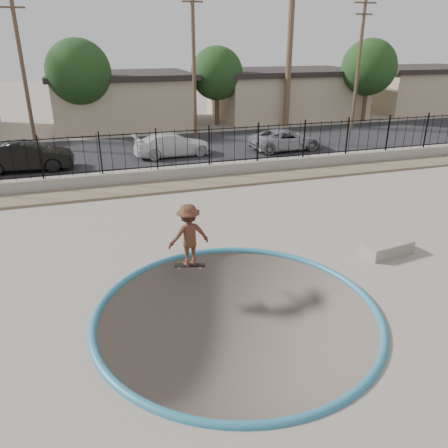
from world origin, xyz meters
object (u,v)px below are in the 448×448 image
at_px(skater, 189,238).
at_px(skateboard, 190,265).
at_px(concrete_ledge, 387,248).
at_px(car_d, 286,140).
at_px(car_b, 26,156).
at_px(car_c, 173,145).

bearing_deg(skater, skateboard, -96.24).
bearing_deg(concrete_ledge, car_d, 77.92).
height_order(skateboard, car_b, car_b).
xyz_separation_m(skateboard, concrete_ledge, (6.05, -0.99, 0.14)).
xyz_separation_m(skater, car_b, (-5.45, 12.43, -0.16)).
height_order(skater, car_d, skater).
xyz_separation_m(car_b, car_d, (14.43, 0.26, -0.12)).
distance_m(car_b, car_d, 14.43).
xyz_separation_m(car_c, car_d, (6.78, -0.61, -0.03)).
bearing_deg(car_b, car_c, -80.87).
xyz_separation_m(skateboard, car_c, (2.19, 13.31, 0.61)).
relative_size(car_b, car_d, 1.01).
bearing_deg(car_b, skater, -153.70).
distance_m(concrete_ledge, car_c, 14.81).
height_order(skater, skateboard, skater).
bearing_deg(skateboard, car_d, 71.46).
distance_m(skater, concrete_ledge, 6.17).
relative_size(concrete_ledge, car_d, 0.36).
height_order(skater, concrete_ledge, skater).
height_order(concrete_ledge, car_c, car_c).
xyz_separation_m(skater, car_d, (8.97, 12.70, -0.28)).
height_order(skateboard, car_d, car_d).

